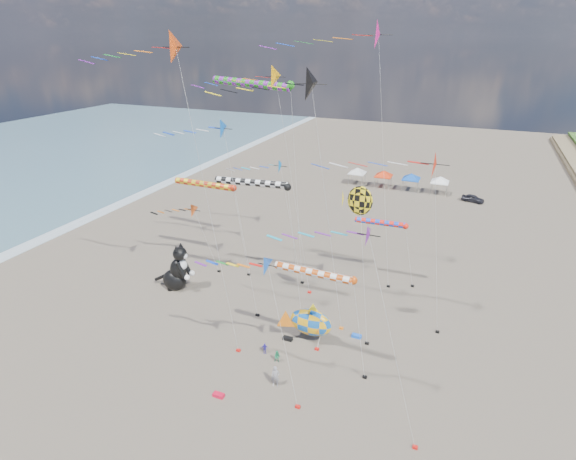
% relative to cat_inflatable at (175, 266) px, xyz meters
% --- Properties ---
extents(ground, '(260.00, 260.00, 0.00)m').
position_rel_cat_inflatable_xyz_m(ground, '(14.72, -14.64, -2.78)').
color(ground, brown).
rests_on(ground, ground).
extents(delta_kite_0, '(10.03, 2.01, 19.51)m').
position_rel_cat_inflatable_xyz_m(delta_kite_0, '(6.89, -1.40, 15.36)').
color(delta_kite_0, blue).
rests_on(delta_kite_0, ground).
extents(delta_kite_1, '(8.89, 1.85, 13.53)m').
position_rel_cat_inflatable_xyz_m(delta_kite_1, '(7.41, 9.84, 9.45)').
color(delta_kite_1, '#086CC2').
rests_on(delta_kite_1, ground).
extents(delta_kite_2, '(12.12, 2.56, 26.66)m').
position_rel_cat_inflatable_xyz_m(delta_kite_2, '(7.72, -7.07, 22.32)').
color(delta_kite_2, '#F04B12').
rests_on(delta_kite_2, ground).
extents(delta_kite_3, '(8.65, 1.73, 11.98)m').
position_rel_cat_inflatable_xyz_m(delta_kite_3, '(15.17, -11.24, 7.95)').
color(delta_kite_3, blue).
rests_on(delta_kite_3, ground).
extents(delta_kite_4, '(13.79, 3.00, 24.12)m').
position_rel_cat_inflatable_xyz_m(delta_kite_4, '(14.42, -0.30, 19.62)').
color(delta_kite_4, black).
rests_on(delta_kite_4, ground).
extents(delta_kite_5, '(12.44, 2.35, 23.83)m').
position_rel_cat_inflatable_xyz_m(delta_kite_5, '(9.25, 4.77, 19.57)').
color(delta_kite_5, orange).
rests_on(delta_kite_5, ground).
extents(delta_kite_6, '(8.28, 1.87, 8.48)m').
position_rel_cat_inflatable_xyz_m(delta_kite_6, '(-0.96, 5.12, 4.43)').
color(delta_kite_6, '#EA571B').
rests_on(delta_kite_6, ground).
extents(delta_kite_7, '(12.53, 2.59, 17.69)m').
position_rel_cat_inflatable_xyz_m(delta_kite_7, '(24.39, 2.66, 13.33)').
color(delta_kite_7, red).
rests_on(delta_kite_7, ground).
extents(delta_kite_8, '(9.82, 1.60, 15.87)m').
position_rel_cat_inflatable_xyz_m(delta_kite_8, '(22.81, -11.56, 11.84)').
color(delta_kite_8, '#6F1E8E').
rests_on(delta_kite_8, ground).
extents(delta_kite_9, '(14.93, 2.90, 27.68)m').
position_rel_cat_inflatable_xyz_m(delta_kite_9, '(17.36, 9.39, 23.20)').
color(delta_kite_9, '#D4197C').
rests_on(delta_kite_9, ground).
extents(windsock_0, '(9.05, 0.76, 11.00)m').
position_rel_cat_inflatable_xyz_m(windsock_0, '(1.19, 5.77, 7.79)').
color(windsock_0, red).
rests_on(windsock_0, ground).
extents(windsock_1, '(7.22, 0.67, 7.53)m').
position_rel_cat_inflatable_xyz_m(windsock_1, '(20.36, 10.52, 4.35)').
color(windsock_1, red).
rests_on(windsock_1, ground).
extents(windsock_2, '(8.19, 0.66, 9.27)m').
position_rel_cat_inflatable_xyz_m(windsock_2, '(18.44, -6.09, 6.09)').
color(windsock_2, '#C3460D').
rests_on(windsock_2, ground).
extents(windsock_3, '(10.23, 0.83, 22.10)m').
position_rel_cat_inflatable_xyz_m(windsock_3, '(7.16, 6.42, 18.82)').
color(windsock_3, '#1E8718').
rests_on(windsock_3, ground).
extents(windsock_4, '(9.13, 0.70, 13.66)m').
position_rel_cat_inflatable_xyz_m(windsock_4, '(9.72, 0.72, 10.45)').
color(windsock_4, black).
rests_on(windsock_4, ground).
extents(angelfish_kite, '(3.74, 3.02, 14.38)m').
position_rel_cat_inflatable_xyz_m(angelfish_kite, '(19.76, 0.33, 10.17)').
color(angelfish_kite, yellow).
rests_on(angelfish_kite, ground).
extents(cat_inflatable, '(4.26, 2.35, 5.56)m').
position_rel_cat_inflatable_xyz_m(cat_inflatable, '(0.00, 0.00, 0.00)').
color(cat_inflatable, black).
rests_on(cat_inflatable, ground).
extents(fish_inflatable, '(5.36, 2.77, 4.09)m').
position_rel_cat_inflatable_xyz_m(fish_inflatable, '(16.93, -3.19, -0.72)').
color(fish_inflatable, blue).
rests_on(fish_inflatable, ground).
extents(person_adult, '(0.78, 0.64, 1.86)m').
position_rel_cat_inflatable_xyz_m(person_adult, '(16.36, -9.73, -1.85)').
color(person_adult, gray).
rests_on(person_adult, ground).
extents(child_green, '(0.65, 0.55, 1.16)m').
position_rel_cat_inflatable_xyz_m(child_green, '(15.34, -7.07, -2.20)').
color(child_green, '#228A56').
rests_on(child_green, ground).
extents(child_blue, '(0.67, 0.55, 1.07)m').
position_rel_cat_inflatable_xyz_m(child_blue, '(13.83, -6.41, -2.25)').
color(child_blue, '#3B2DBB').
rests_on(child_blue, ground).
extents(kite_bag_0, '(0.90, 0.44, 0.30)m').
position_rel_cat_inflatable_xyz_m(kite_bag_0, '(14.98, -3.86, -2.63)').
color(kite_bag_0, black).
rests_on(kite_bag_0, ground).
extents(kite_bag_1, '(0.90, 0.44, 0.30)m').
position_rel_cat_inflatable_xyz_m(kite_bag_1, '(12.74, -12.57, -2.63)').
color(kite_bag_1, red).
rests_on(kite_bag_1, ground).
extents(kite_bag_2, '(0.90, 0.44, 0.30)m').
position_rel_cat_inflatable_xyz_m(kite_bag_2, '(20.81, -1.02, -2.63)').
color(kite_bag_2, blue).
rests_on(kite_bag_2, ground).
extents(tent_row, '(19.20, 4.20, 3.80)m').
position_rel_cat_inflatable_xyz_m(tent_row, '(16.22, 45.36, 0.37)').
color(tent_row, silver).
rests_on(tent_row, ground).
extents(parked_car, '(3.93, 2.29, 1.25)m').
position_rel_cat_inflatable_xyz_m(parked_car, '(29.53, 43.36, -2.15)').
color(parked_car, '#26262D').
rests_on(parked_car, ground).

